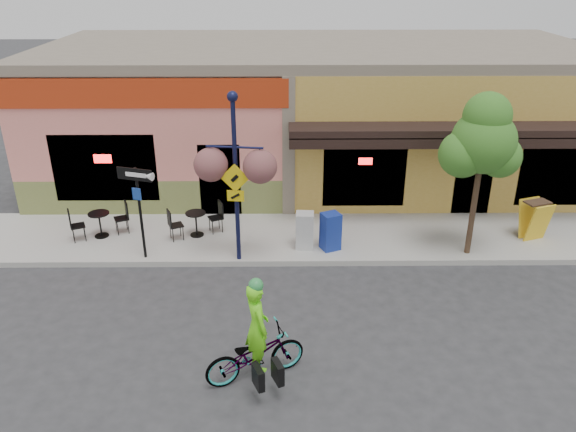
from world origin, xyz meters
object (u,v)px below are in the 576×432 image
object	(u,v)px
newspaper_box_blue	(331,231)
street_tree	(478,176)
building	(316,110)
lamp_post	(236,180)
bicycle	(255,355)
one_way_sign	(141,214)
newspaper_box_grey	(305,230)
cyclist_rider	(257,338)

from	to	relation	value
newspaper_box_blue	street_tree	bearing A→B (deg)	-27.77
building	lamp_post	bearing A→B (deg)	-108.48
building	bicycle	bearing A→B (deg)	-98.64
building	one_way_sign	world-z (taller)	building
one_way_sign	street_tree	size ratio (longest dim) A/B	0.57
building	lamp_post	size ratio (longest dim) A/B	4.27
building	newspaper_box_grey	bearing A→B (deg)	-95.53
lamp_post	street_tree	world-z (taller)	lamp_post
building	cyclist_rider	bearing A→B (deg)	-98.39
street_tree	building	bearing A→B (deg)	118.67
street_tree	newspaper_box_grey	bearing A→B (deg)	175.58
bicycle	cyclist_rider	distance (m)	0.38
newspaper_box_blue	building	bearing A→B (deg)	66.75
newspaper_box_blue	bicycle	bearing A→B (deg)	-133.95
building	newspaper_box_grey	size ratio (longest dim) A/B	18.55
building	newspaper_box_grey	xyz separation A→B (m)	(-0.61, -6.25, -1.61)
cyclist_rider	newspaper_box_blue	size ratio (longest dim) A/B	1.74
cyclist_rider	newspaper_box_blue	bearing A→B (deg)	-42.22
bicycle	cyclist_rider	xyz separation A→B (m)	(0.05, 0.00, 0.37)
newspaper_box_grey	street_tree	bearing A→B (deg)	-1.39
lamp_post	newspaper_box_blue	bearing A→B (deg)	19.35
one_way_sign	newspaper_box_grey	bearing A→B (deg)	24.32
bicycle	one_way_sign	distance (m)	5.36
bicycle	one_way_sign	xyz separation A→B (m)	(-2.99, 4.36, 0.86)
bicycle	newspaper_box_grey	distance (m)	4.98
bicycle	street_tree	bearing A→B (deg)	-72.03
bicycle	newspaper_box_grey	bearing A→B (deg)	-35.18
cyclist_rider	newspaper_box_blue	distance (m)	5.07
bicycle	lamp_post	xyz separation A→B (m)	(-0.60, 4.26, 1.78)
bicycle	newspaper_box_grey	size ratio (longest dim) A/B	1.94
bicycle	one_way_sign	world-z (taller)	one_way_sign
cyclist_rider	one_way_sign	world-z (taller)	one_way_sign
bicycle	newspaper_box_blue	bearing A→B (deg)	-42.75
newspaper_box_blue	newspaper_box_grey	world-z (taller)	newspaper_box_blue
building	one_way_sign	size ratio (longest dim) A/B	7.54
cyclist_rider	building	bearing A→B (deg)	-31.00
building	newspaper_box_blue	bearing A→B (deg)	-89.44
one_way_sign	newspaper_box_blue	distance (m)	4.81
newspaper_box_blue	newspaper_box_grey	size ratio (longest dim) A/B	1.02
lamp_post	newspaper_box_blue	size ratio (longest dim) A/B	4.25
one_way_sign	street_tree	bearing A→B (deg)	18.61
cyclist_rider	newspaper_box_grey	bearing A→B (deg)	-34.62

